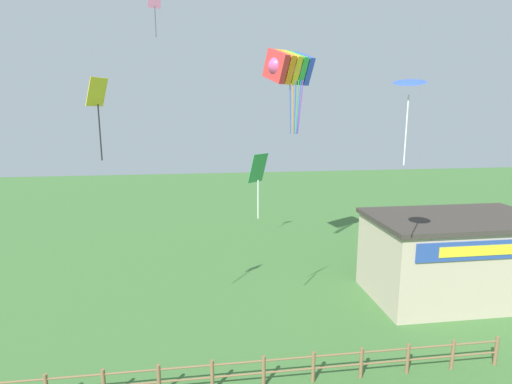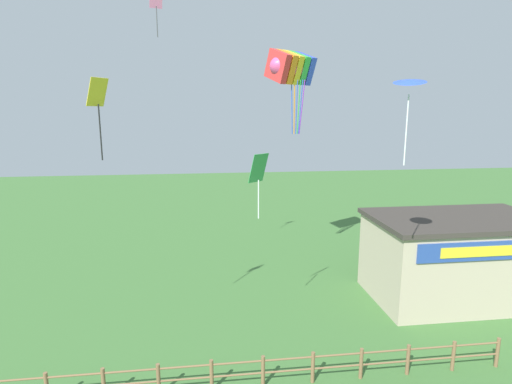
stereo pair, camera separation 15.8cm
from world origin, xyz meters
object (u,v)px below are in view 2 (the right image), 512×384
(kite_pink_diamond, at_px, (156,5))
(kite_blue_delta, at_px, (410,84))
(kite_yellow_diamond, at_px, (98,102))
(seaside_building, at_px, (457,258))
(kite_green_diamond, at_px, (259,173))
(kite_rainbow_parafoil, at_px, (290,67))

(kite_pink_diamond, bearing_deg, kite_blue_delta, -44.10)
(kite_yellow_diamond, bearing_deg, kite_pink_diamond, 77.18)
(kite_yellow_diamond, height_order, kite_pink_diamond, kite_pink_diamond)
(kite_yellow_diamond, bearing_deg, kite_blue_delta, -11.80)
(seaside_building, distance_m, kite_green_diamond, 12.16)
(seaside_building, bearing_deg, kite_green_diamond, -168.76)
(kite_rainbow_parafoil, bearing_deg, kite_blue_delta, -80.71)
(seaside_building, relative_size, kite_yellow_diamond, 3.17)
(kite_blue_delta, bearing_deg, kite_rainbow_parafoil, 99.29)
(kite_green_diamond, bearing_deg, kite_yellow_diamond, -164.98)
(kite_yellow_diamond, xyz_separation_m, kite_green_diamond, (5.84, 1.57, -2.82))
(kite_blue_delta, bearing_deg, kite_pink_diamond, 135.90)
(seaside_building, distance_m, kite_yellow_diamond, 18.83)
(kite_rainbow_parafoil, bearing_deg, kite_green_diamond, -111.91)
(seaside_building, xyz_separation_m, kite_pink_diamond, (-15.24, 2.69, 12.67))
(kite_green_diamond, bearing_deg, seaside_building, 11.24)
(kite_blue_delta, distance_m, kite_pink_diamond, 13.02)
(kite_pink_diamond, bearing_deg, seaside_building, -9.99)
(seaside_building, bearing_deg, kite_blue_delta, -137.48)
(seaside_building, distance_m, kite_blue_delta, 12.09)
(kite_rainbow_parafoil, bearing_deg, kite_pink_diamond, -164.70)
(seaside_building, height_order, kite_pink_diamond, kite_pink_diamond)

